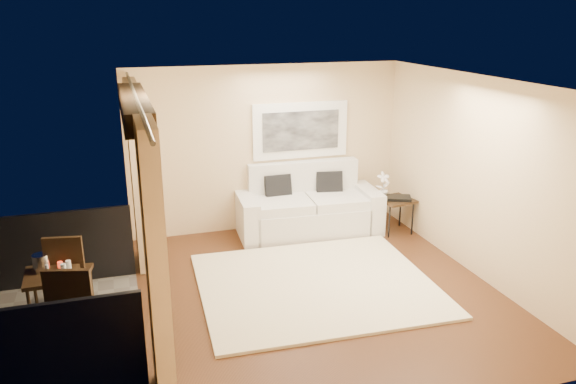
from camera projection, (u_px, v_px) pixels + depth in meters
name	position (u px, v px, depth m)	size (l,w,h in m)	color
floor	(319.00, 291.00, 7.31)	(5.00, 5.00, 0.00)	#4E2B17
room_shell	(134.00, 106.00, 5.94)	(5.00, 6.40, 5.00)	white
balcony	(44.00, 319.00, 6.31)	(1.81, 2.60, 1.17)	#605B56
curtains	(145.00, 211.00, 6.30)	(0.16, 4.80, 2.64)	#D2AF81
artwork	(301.00, 130.00, 9.22)	(1.62, 0.07, 0.92)	white
rug	(316.00, 284.00, 7.46)	(3.04, 2.65, 0.04)	#FDF1CB
sofa	(307.00, 208.00, 9.26)	(2.36, 1.13, 1.11)	silver
side_table	(396.00, 202.00, 9.16)	(0.61, 0.61, 0.57)	#311F10
tray	(399.00, 198.00, 9.11)	(0.38, 0.28, 0.05)	black
orchid	(383.00, 185.00, 9.14)	(0.23, 0.16, 0.43)	white
bistro_table	(53.00, 280.00, 6.28)	(0.61, 0.61, 0.69)	#311F10
balcony_chair_far	(68.00, 268.00, 6.62)	(0.51, 0.51, 1.02)	#311F10
balcony_chair_near	(67.00, 316.00, 5.49)	(0.57, 0.58, 1.08)	#311F10
ice_bucket	(41.00, 263.00, 6.28)	(0.18, 0.18, 0.20)	white
candle	(60.00, 265.00, 6.38)	(0.06, 0.06, 0.07)	#F63415
vase	(48.00, 272.00, 6.06)	(0.04, 0.04, 0.18)	silver
glass_a	(63.00, 269.00, 6.22)	(0.06, 0.06, 0.12)	white
glass_b	(69.00, 266.00, 6.30)	(0.06, 0.06, 0.12)	white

